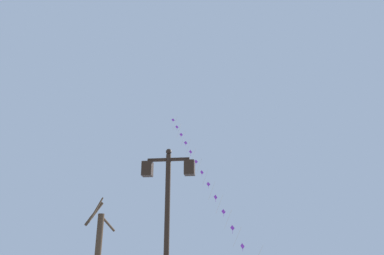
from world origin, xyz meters
TOP-DOWN VIEW (x-y plane):
  - twin_lantern_lamp_post at (-1.68, 6.66)m, footprint 1.45×0.28m
  - kite_train at (-2.38, 25.77)m, footprint 7.87×12.97m
  - bare_tree at (-5.90, 12.99)m, footprint 0.79×2.13m

SIDE VIEW (x-z plane):
  - bare_tree at x=-5.90m, z-range -0.14..4.25m
  - twin_lantern_lamp_post at x=-1.68m, z-range 0.90..5.54m
  - kite_train at x=-2.38m, z-range 0.32..16.17m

